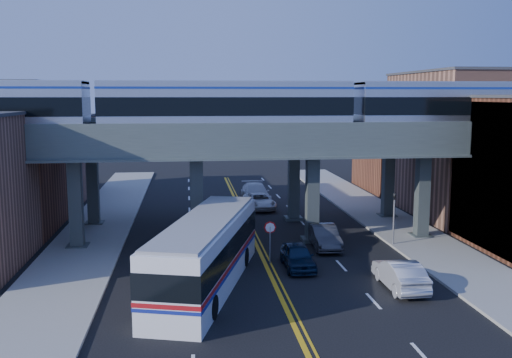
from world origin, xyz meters
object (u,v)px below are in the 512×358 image
car_lane_a (298,256)px  car_parked_curb (400,274)px  stop_sign (270,235)px  car_lane_c (259,201)px  traffic_signal (394,213)px  car_lane_d (255,193)px  transit_train (226,106)px  car_lane_b (324,237)px  transit_bus (206,253)px

car_lane_a → car_parked_curb: size_ratio=0.90×
stop_sign → car_lane_c: 17.05m
car_parked_curb → stop_sign: bearing=-40.2°
stop_sign → car_lane_a: size_ratio=0.62×
traffic_signal → car_lane_d: bearing=113.6°
transit_train → car_lane_a: transit_train is taller
car_lane_a → transit_train: bearing=122.0°
car_parked_curb → car_lane_b: bearing=-75.9°
car_lane_d → car_lane_a: bearing=-90.0°
traffic_signal → car_lane_c: 15.87m
stop_sign → car_lane_d: stop_sign is taller
stop_sign → car_parked_curb: (6.20, -5.29, -0.98)m
traffic_signal → transit_bus: size_ratio=0.29×
traffic_signal → car_lane_b: bearing=178.2°
car_lane_a → car_parked_curb: 6.28m
stop_sign → car_lane_a: stop_sign is taller
car_lane_b → car_parked_curb: 8.70m
transit_bus → car_lane_c: (5.49, 20.70, -1.14)m
transit_bus → car_lane_b: 10.70m
traffic_signal → car_lane_b: traffic_signal is taller
transit_bus → car_lane_d: bearing=3.0°
traffic_signal → transit_bus: (-12.89, -6.75, -0.47)m
transit_train → car_lane_d: size_ratio=8.33×
car_lane_b → car_lane_d: bearing=100.2°
car_lane_b → car_lane_d: size_ratio=0.76×
car_parked_curb → traffic_signal: bearing=-107.8°
transit_bus → car_parked_curb: transit_bus is taller
car_lane_b → car_lane_c: car_lane_b is taller
transit_train → car_lane_c: (3.76, 11.95, -8.74)m
transit_train → transit_bus: 11.72m
stop_sign → car_lane_c: (1.50, 16.95, -1.07)m
car_lane_b → car_parked_curb: size_ratio=0.99×
car_lane_d → car_parked_curb: car_lane_d is taller
car_lane_b → car_lane_d: (-2.62, 16.78, 0.12)m
transit_train → car_lane_d: (3.76, 14.93, -8.54)m
transit_bus → car_lane_d: 24.33m
transit_bus → car_lane_a: (5.49, 2.62, -1.11)m
transit_train → car_lane_c: size_ratio=10.36×
transit_train → transit_bus: size_ratio=3.63×
traffic_signal → car_lane_b: (-4.78, 0.15, -1.53)m
stop_sign → car_lane_d: bearing=85.7°
car_parked_curb → car_lane_a: bearing=-41.3°
transit_bus → car_lane_d: size_ratio=2.29×
car_lane_d → car_parked_curb: 25.66m
stop_sign → car_lane_a: bearing=-37.0°
transit_bus → car_parked_curb: 10.36m
stop_sign → car_lane_b: bearing=37.4°
car_lane_c → stop_sign: bearing=-100.9°
transit_train → car_lane_c: bearing=72.6°
stop_sign → car_lane_c: bearing=84.9°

